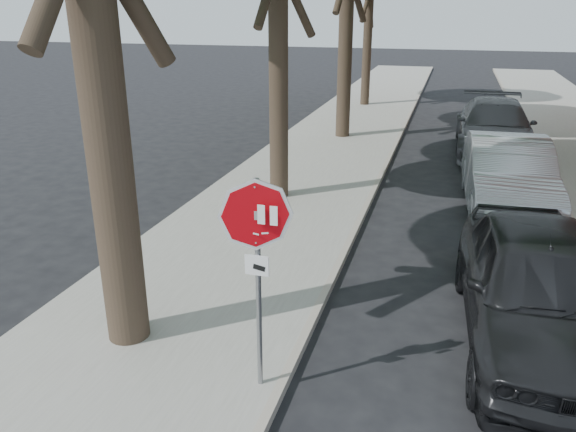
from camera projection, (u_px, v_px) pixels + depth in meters
name	position (u px, v px, depth m)	size (l,w,h in m)	color
ground	(316.00, 401.00, 6.70)	(120.00, 120.00, 0.00)	black
sidewalk_left	(327.00, 150.00, 18.13)	(4.00, 55.00, 0.12)	gray
curb_left	(391.00, 154.00, 17.59)	(0.12, 55.00, 0.13)	#9E9384
curb_right	(542.00, 165.00, 16.44)	(0.12, 55.00, 0.13)	#9E9384
stop_sign	(257.00, 246.00, 6.18)	(0.76, 0.34, 2.61)	gray
car_a	(539.00, 288.00, 7.62)	(1.98, 4.93, 1.68)	black
car_b	(508.00, 176.00, 12.73)	(1.73, 4.97, 1.64)	#A4A8AC
car_c	(495.00, 127.00, 17.78)	(2.30, 5.66, 1.64)	#434347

